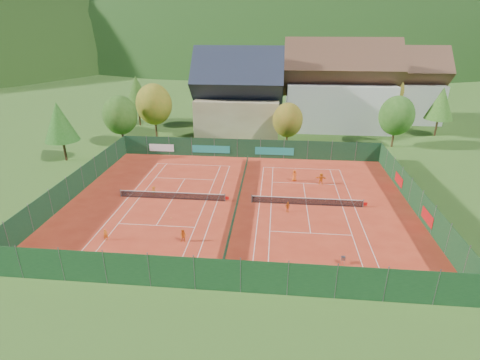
% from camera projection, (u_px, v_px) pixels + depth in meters
% --- Properties ---
extents(ground, '(600.00, 600.00, 0.00)m').
position_uv_depth(ground, '(238.00, 202.00, 44.35)').
color(ground, '#31591C').
rests_on(ground, ground).
extents(clay_pad, '(40.00, 32.00, 0.01)m').
position_uv_depth(clay_pad, '(238.00, 202.00, 44.34)').
color(clay_pad, '#B8311B').
rests_on(clay_pad, ground).
extents(court_markings_left, '(11.03, 23.83, 0.00)m').
position_uv_depth(court_markings_left, '(172.00, 199.00, 45.07)').
color(court_markings_left, white).
rests_on(court_markings_left, ground).
extents(court_markings_right, '(11.03, 23.83, 0.00)m').
position_uv_depth(court_markings_right, '(306.00, 205.00, 43.62)').
color(court_markings_right, white).
rests_on(court_markings_right, ground).
extents(tennis_net_left, '(13.30, 0.10, 1.02)m').
position_uv_depth(tennis_net_left, '(173.00, 195.00, 44.86)').
color(tennis_net_left, '#59595B').
rests_on(tennis_net_left, ground).
extents(tennis_net_right, '(13.30, 0.10, 1.02)m').
position_uv_depth(tennis_net_right, '(308.00, 201.00, 43.41)').
color(tennis_net_right, '#59595B').
rests_on(tennis_net_right, ground).
extents(court_divider, '(0.03, 28.80, 1.00)m').
position_uv_depth(court_divider, '(238.00, 198.00, 44.15)').
color(court_divider, '#12321E').
rests_on(court_divider, ground).
extents(fence_north, '(40.00, 0.10, 3.00)m').
position_uv_depth(fence_north, '(246.00, 149.00, 58.49)').
color(fence_north, '#13361E').
rests_on(fence_north, ground).
extents(fence_south, '(40.00, 0.04, 3.00)m').
position_uv_depth(fence_south, '(217.00, 275.00, 29.08)').
color(fence_south, '#163D1D').
rests_on(fence_south, ground).
extents(fence_west, '(0.04, 32.00, 3.00)m').
position_uv_depth(fence_west, '(75.00, 184.00, 45.58)').
color(fence_west, '#163C21').
rests_on(fence_west, ground).
extents(fence_east, '(0.09, 32.00, 3.00)m').
position_uv_depth(fence_east, '(415.00, 198.00, 42.01)').
color(fence_east, '#133619').
rests_on(fence_east, ground).
extents(chalet, '(16.20, 12.00, 16.00)m').
position_uv_depth(chalet, '(239.00, 99.00, 69.58)').
color(chalet, tan).
rests_on(chalet, ground).
extents(hotel_block_a, '(21.60, 11.00, 17.25)m').
position_uv_depth(hotel_block_a, '(338.00, 91.00, 73.07)').
color(hotel_block_a, silver).
rests_on(hotel_block_a, ground).
extents(hotel_block_b, '(17.28, 10.00, 15.50)m').
position_uv_depth(hotel_block_b, '(400.00, 89.00, 79.43)').
color(hotel_block_b, silver).
rests_on(hotel_block_b, ground).
extents(tree_west_front, '(5.72, 5.72, 8.69)m').
position_uv_depth(tree_west_front, '(120.00, 115.00, 62.60)').
color(tree_west_front, '#442918').
rests_on(tree_west_front, ground).
extents(tree_west_mid, '(6.44, 6.44, 9.78)m').
position_uv_depth(tree_west_mid, '(154.00, 104.00, 67.48)').
color(tree_west_mid, '#48311A').
rests_on(tree_west_mid, ground).
extents(tree_west_back, '(5.60, 5.60, 10.00)m').
position_uv_depth(tree_west_back, '(137.00, 92.00, 75.10)').
color(tree_west_back, '#472F19').
rests_on(tree_west_back, ground).
extents(tree_center, '(5.01, 5.01, 7.60)m').
position_uv_depth(tree_center, '(288.00, 120.00, 62.16)').
color(tree_center, '#4C341B').
rests_on(tree_center, ground).
extents(tree_east_front, '(5.72, 5.72, 8.69)m').
position_uv_depth(tree_east_front, '(397.00, 116.00, 62.10)').
color(tree_east_front, '#4C361B').
rests_on(tree_east_front, ground).
extents(tree_east_mid, '(5.04, 5.04, 9.00)m').
position_uv_depth(tree_east_mid, '(441.00, 103.00, 68.28)').
color(tree_east_mid, '#4B311A').
rests_on(tree_east_mid, ground).
extents(tree_west_side, '(5.04, 5.04, 9.00)m').
position_uv_depth(tree_west_side, '(59.00, 122.00, 55.54)').
color(tree_west_side, '#432918').
rests_on(tree_west_side, ground).
extents(tree_east_back, '(7.15, 7.15, 10.86)m').
position_uv_depth(tree_east_back, '(385.00, 92.00, 76.08)').
color(tree_east_back, '#4B2E1B').
rests_on(tree_east_back, ground).
extents(mountain_backdrop, '(820.00, 530.00, 242.00)m').
position_uv_depth(mountain_backdrop, '(310.00, 112.00, 271.33)').
color(mountain_backdrop, black).
rests_on(mountain_backdrop, ground).
extents(ball_hopper, '(0.34, 0.34, 0.80)m').
position_uv_depth(ball_hopper, '(343.00, 258.00, 32.77)').
color(ball_hopper, slate).
rests_on(ball_hopper, ground).
extents(loose_ball_0, '(0.07, 0.07, 0.07)m').
position_uv_depth(loose_ball_0, '(171.00, 218.00, 40.68)').
color(loose_ball_0, '#CCD833').
rests_on(loose_ball_0, ground).
extents(loose_ball_1, '(0.07, 0.07, 0.07)m').
position_uv_depth(loose_ball_1, '(268.00, 240.00, 36.56)').
color(loose_ball_1, '#CCD833').
rests_on(loose_ball_1, ground).
extents(loose_ball_2, '(0.07, 0.07, 0.07)m').
position_uv_depth(loose_ball_2, '(241.00, 180.00, 50.43)').
color(loose_ball_2, '#CCD833').
rests_on(loose_ball_2, ground).
extents(player_left_near, '(0.53, 0.47, 1.21)m').
position_uv_depth(player_left_near, '(106.00, 235.00, 36.31)').
color(player_left_near, orange).
rests_on(player_left_near, ground).
extents(player_left_mid, '(0.72, 0.58, 1.37)m').
position_uv_depth(player_left_mid, '(183.00, 236.00, 35.98)').
color(player_left_mid, '#D35612').
rests_on(player_left_mid, ground).
extents(player_left_far, '(0.89, 0.62, 1.26)m').
position_uv_depth(player_left_far, '(154.00, 191.00, 45.70)').
color(player_left_far, '#CD5512').
rests_on(player_left_far, ground).
extents(player_right_near, '(0.78, 0.62, 1.24)m').
position_uv_depth(player_right_near, '(288.00, 207.00, 41.80)').
color(player_right_near, '#D85D13').
rests_on(player_right_near, ground).
extents(player_right_far_a, '(0.87, 0.67, 1.58)m').
position_uv_depth(player_right_far_a, '(294.00, 176.00, 49.96)').
color(player_right_far_a, '#E15214').
rests_on(player_right_far_a, ground).
extents(player_right_far_b, '(1.46, 0.50, 1.56)m').
position_uv_depth(player_right_far_b, '(321.00, 179.00, 48.99)').
color(player_right_far_b, orange).
rests_on(player_right_far_b, ground).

